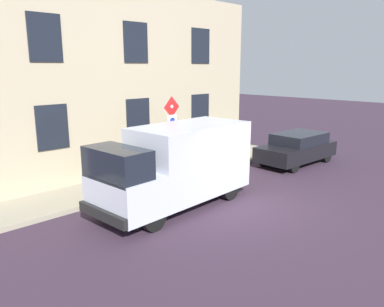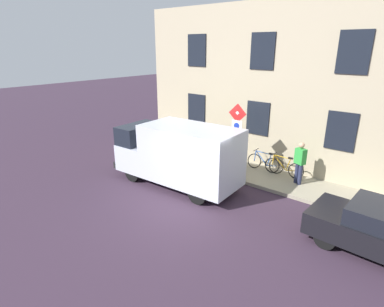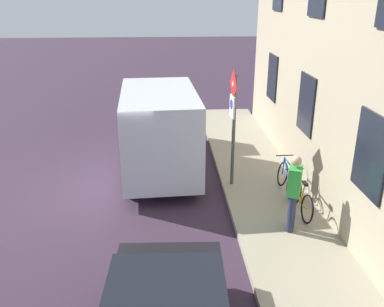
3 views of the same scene
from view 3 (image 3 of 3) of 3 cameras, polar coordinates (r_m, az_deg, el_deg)
name	(u,v)px [view 3 (image 3 of 3)]	position (r m, az deg, el deg)	size (l,w,h in m)	color
ground_plane	(111,190)	(11.36, -11.18, -5.01)	(80.00, 80.00, 0.00)	#362636
sidewalk_slab	(261,184)	(11.51, 9.45, -4.13)	(2.14, 14.84, 0.14)	gray
building_facade	(326,52)	(10.93, 18.06, 13.12)	(0.75, 12.84, 7.18)	tan
sign_post_stacked	(233,112)	(10.54, 5.66, 5.73)	(0.16, 0.56, 2.98)	#474C47
delivery_van	(159,126)	(12.05, -4.60, 3.76)	(2.27, 5.43, 2.50)	silver
bicycle_orange	(299,196)	(10.04, 14.56, -5.76)	(0.46, 1.71, 0.89)	black
bicycle_blue	(289,181)	(10.78, 13.19, -3.67)	(0.46, 1.71, 0.89)	black
pedestrian	(294,191)	(9.00, 13.87, -5.02)	(0.39, 0.47, 1.72)	#262B47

